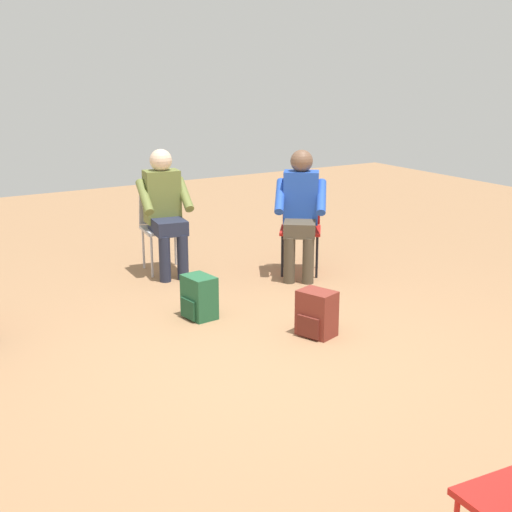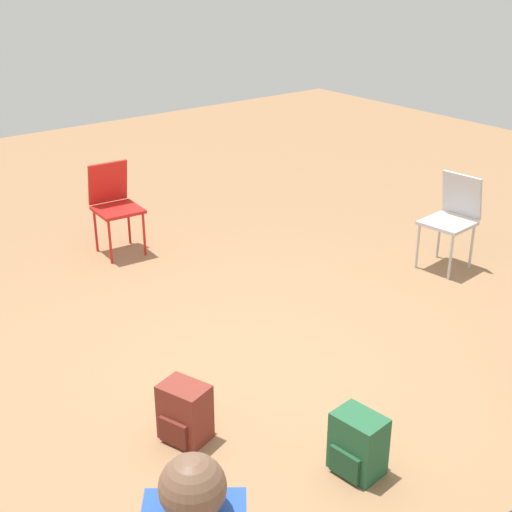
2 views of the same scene
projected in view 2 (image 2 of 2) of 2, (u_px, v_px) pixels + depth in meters
ground_plane at (251, 382)px, 4.78m from camera, size 14.99×14.99×0.00m
chair_south at (453, 215)px, 6.31m from camera, size 0.44×0.47×0.85m
chair_east at (114, 202)px, 6.63m from camera, size 0.46×0.43×0.85m
backpack_near_laptop_user at (358, 447)px, 3.92m from camera, size 0.30×0.27×0.36m
backpack_by_empty_chair at (185, 415)px, 4.19m from camera, size 0.33×0.30×0.36m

